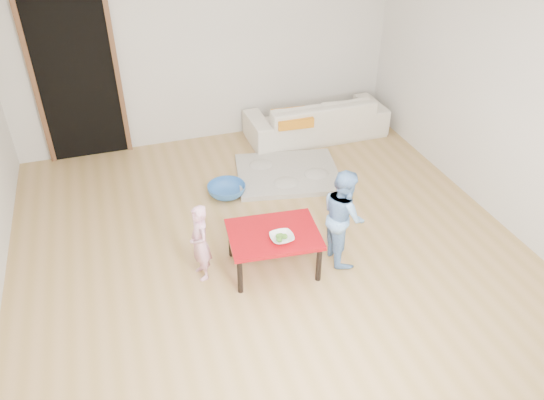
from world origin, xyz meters
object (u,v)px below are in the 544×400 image
sofa (316,118)px  bowl (282,238)px  child_blue (343,216)px  basin (227,190)px  child_pink (200,243)px  red_table (274,250)px

sofa → bowl: (-1.38, -2.56, 0.17)m
bowl → sofa: bearing=61.7°
bowl → child_blue: 0.65m
sofa → basin: bearing=34.6°
child_blue → sofa: bearing=-14.3°
bowl → child_pink: 0.74m
child_blue → basin: bearing=32.0°
red_table → child_blue: size_ratio=0.86×
red_table → child_pink: 0.70m
red_table → sofa: bearing=59.8°
bowl → child_pink: bearing=162.0°
sofa → red_table: 2.82m
sofa → basin: size_ratio=4.29×
child_pink → child_blue: 1.36m
red_table → basin: bearing=95.1°
bowl → red_table: bearing=105.8°
child_pink → sofa: bearing=129.5°
basin → bowl: bearing=-83.9°
sofa → red_table: bearing=59.3°
bowl → child_blue: size_ratio=0.22×
child_blue → bowl: bearing=99.6°
sofa → child_pink: child_pink is taller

